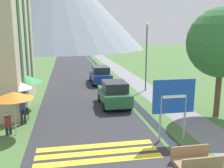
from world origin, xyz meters
TOP-DOWN VIEW (x-y plane):
  - ground_plane at (0.00, 20.00)m, footprint 160.00×160.00m
  - road at (-2.50, 30.00)m, footprint 6.40×60.00m
  - footpath at (3.60, 30.00)m, footprint 2.20×60.00m
  - drainage_channel at (1.20, 30.00)m, footprint 0.60×60.00m
  - crosswalk_marking at (-2.50, 3.48)m, footprint 5.44×1.84m
  - mountain_distant at (-6.62, 77.62)m, footprint 56.49×56.49m
  - road_sign at (1.30, 4.20)m, footprint 2.13×0.11m
  - footbridge at (1.20, 1.65)m, footprint 1.70×1.10m
  - parked_car_near at (-0.40, 10.51)m, footprint 1.99×3.91m
  - parked_car_far at (-0.27, 18.77)m, footprint 1.98×4.48m
  - cafe_chair_middle at (-6.30, 8.38)m, footprint 0.40×0.40m
  - cafe_chair_far_left at (-6.94, 10.05)m, footprint 0.40×0.40m
  - cafe_chair_far_right at (-6.98, 10.15)m, footprint 0.40×0.40m
  - cafe_umbrella_front_orange at (-6.44, 6.25)m, footprint 2.00×2.00m
  - cafe_umbrella_middle_white at (-6.86, 9.06)m, footprint 1.99×1.99m
  - cafe_umbrella_rear_green at (-6.62, 11.08)m, footprint 2.50×2.50m
  - person_seated_far at (-6.82, 6.33)m, footprint 0.32×0.32m
  - person_standing_terrace at (-6.30, 7.82)m, footprint 0.32×0.32m
  - streetlamp at (3.37, 14.82)m, footprint 0.28×0.28m
  - tree_by_path at (5.63, 7.17)m, footprint 4.28×4.28m

SIDE VIEW (x-z plane):
  - ground_plane at x=0.00m, z-range 0.00..0.00m
  - drainage_channel at x=1.20m, z-range 0.00..0.00m
  - road at x=-2.50m, z-range 0.00..0.01m
  - footpath at x=3.60m, z-range 0.00..0.01m
  - crosswalk_marking at x=-2.50m, z-range 0.00..0.01m
  - footbridge at x=1.20m, z-range -0.10..0.55m
  - cafe_chair_middle at x=-6.30m, z-range 0.09..0.94m
  - cafe_chair_far_left at x=-6.94m, z-range 0.09..0.94m
  - cafe_chair_far_right at x=-6.98m, z-range 0.09..0.94m
  - person_seated_far at x=-6.82m, z-range 0.07..1.28m
  - parked_car_near at x=-0.40m, z-range 0.00..1.82m
  - parked_car_far at x=-0.27m, z-range 0.00..1.82m
  - person_standing_terrace at x=-6.30m, z-range 0.13..1.80m
  - road_sign at x=1.30m, z-range 0.48..3.54m
  - cafe_umbrella_front_orange at x=-6.44m, z-range 0.96..3.28m
  - cafe_umbrella_rear_green at x=-6.62m, z-range 0.92..3.32m
  - cafe_umbrella_middle_white at x=-6.86m, z-range 0.93..3.32m
  - streetlamp at x=3.37m, z-range 0.50..6.55m
  - tree_by_path at x=5.63m, z-range 1.24..8.02m
  - mountain_distant at x=-6.62m, z-range 0.00..28.82m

